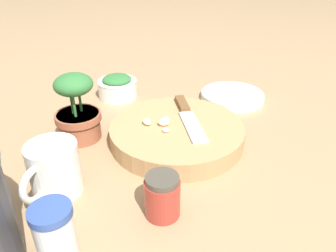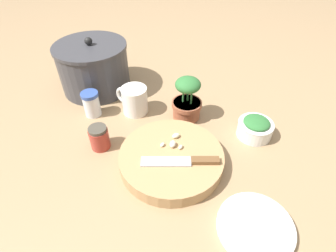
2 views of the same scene
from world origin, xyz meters
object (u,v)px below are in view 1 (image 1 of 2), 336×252
object	(u,v)px
honey_jar	(162,196)
herb_bowl	(117,86)
coffee_mug	(54,169)
cutting_board	(177,133)
spice_jar	(55,233)
chef_knife	(187,115)
garlic_cloves	(159,123)
plate_stack	(232,96)
potted_herb	(77,112)

from	to	relation	value
honey_jar	herb_bowl	bearing A→B (deg)	19.20
coffee_mug	honey_jar	size ratio (longest dim) A/B	1.63
cutting_board	herb_bowl	size ratio (longest dim) A/B	2.66
herb_bowl	spice_jar	size ratio (longest dim) A/B	1.24
chef_knife	coffee_mug	distance (m)	0.32
spice_jar	chef_knife	bearing A→B (deg)	-26.75
chef_knife	garlic_cloves	world-z (taller)	garlic_cloves
cutting_board	plate_stack	xyz separation A→B (m)	(0.23, -0.15, -0.01)
potted_herb	coffee_mug	bearing A→B (deg)	-176.80
cutting_board	honey_jar	size ratio (longest dim) A/B	3.91
honey_jar	plate_stack	bearing A→B (deg)	-20.14
coffee_mug	honey_jar	world-z (taller)	coffee_mug
cutting_board	garlic_cloves	xyz separation A→B (m)	(-0.00, 0.04, 0.03)
spice_jar	honey_jar	size ratio (longest dim) A/B	1.19
cutting_board	coffee_mug	world-z (taller)	coffee_mug
herb_bowl	honey_jar	bearing A→B (deg)	-160.80
cutting_board	spice_jar	size ratio (longest dim) A/B	3.29
coffee_mug	honey_jar	distance (m)	0.20
honey_jar	potted_herb	distance (m)	0.31
garlic_cloves	honey_jar	size ratio (longest dim) A/B	0.88
herb_bowl	honey_jar	distance (m)	0.49
cutting_board	plate_stack	bearing A→B (deg)	-32.98
coffee_mug	potted_herb	world-z (taller)	potted_herb
herb_bowl	coffee_mug	xyz separation A→B (m)	(-0.42, 0.03, 0.02)
plate_stack	spice_jar	bearing A→B (deg)	150.60
chef_knife	spice_jar	xyz separation A→B (m)	(-0.36, 0.18, 0.00)
potted_herb	cutting_board	bearing A→B (deg)	-91.14
herb_bowl	plate_stack	size ratio (longest dim) A/B	0.63
herb_bowl	spice_jar	world-z (taller)	spice_jar
potted_herb	honey_jar	bearing A→B (deg)	-138.61
cutting_board	chef_knife	world-z (taller)	chef_knife
chef_knife	spice_jar	distance (m)	0.41
chef_knife	garlic_cloves	bearing A→B (deg)	22.67
chef_knife	herb_bowl	distance (m)	0.28
honey_jar	spice_jar	bearing A→B (deg)	122.81
honey_jar	potted_herb	size ratio (longest dim) A/B	0.49
herb_bowl	chef_knife	bearing A→B (deg)	-133.60
garlic_cloves	coffee_mug	world-z (taller)	coffee_mug
coffee_mug	cutting_board	bearing A→B (deg)	-49.33
cutting_board	plate_stack	size ratio (longest dim) A/B	1.67
garlic_cloves	honey_jar	xyz separation A→B (m)	(-0.22, -0.02, -0.01)
cutting_board	potted_herb	bearing A→B (deg)	88.86
cutting_board	garlic_cloves	bearing A→B (deg)	93.95
spice_jar	herb_bowl	bearing A→B (deg)	1.88
cutting_board	coffee_mug	bearing A→B (deg)	130.67
herb_bowl	coffee_mug	world-z (taller)	coffee_mug
cutting_board	herb_bowl	world-z (taller)	herb_bowl
garlic_cloves	honey_jar	distance (m)	0.23
spice_jar	potted_herb	xyz separation A→B (m)	(0.32, 0.06, 0.02)
chef_knife	honey_jar	distance (m)	0.27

